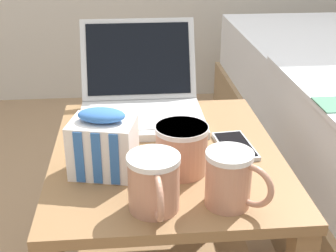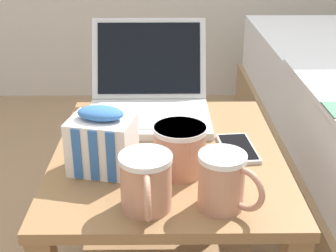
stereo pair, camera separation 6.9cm
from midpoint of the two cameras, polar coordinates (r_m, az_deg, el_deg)
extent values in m
cube|color=olive|center=(1.03, -2.13, -3.61)|extent=(0.50, 0.59, 0.02)
cube|color=olive|center=(1.39, -11.79, -7.38)|extent=(0.04, 0.04, 0.45)
cube|color=olive|center=(1.41, 6.48, -6.64)|extent=(0.04, 0.04, 0.45)
cube|color=#B7BABC|center=(1.17, -4.93, 0.82)|extent=(0.31, 0.22, 0.02)
cube|color=silver|center=(1.18, -4.96, 1.62)|extent=(0.26, 0.12, 0.00)
cube|color=silver|center=(1.11, -4.91, 0.04)|extent=(0.09, 0.05, 0.00)
cube|color=#B7BABC|center=(1.28, -5.19, 8.12)|extent=(0.31, 0.10, 0.20)
cube|color=black|center=(1.28, -5.19, 8.15)|extent=(0.28, 0.08, 0.18)
cube|color=yellow|center=(1.28, -8.43, 5.64)|extent=(0.03, 0.01, 0.03)
cube|color=red|center=(1.29, -4.35, 9.35)|extent=(0.03, 0.02, 0.04)
cube|color=blue|center=(1.29, -5.10, 8.85)|extent=(0.04, 0.01, 0.02)
cube|color=orange|center=(1.28, -1.59, 6.19)|extent=(0.03, 0.02, 0.04)
cylinder|color=tan|center=(0.83, 4.99, -6.45)|extent=(0.08, 0.08, 0.10)
cylinder|color=silver|center=(0.80, 5.12, -3.57)|extent=(0.08, 0.08, 0.01)
cylinder|color=black|center=(0.81, 5.09, -4.14)|extent=(0.07, 0.07, 0.01)
torus|color=tan|center=(0.81, 7.77, -7.29)|extent=(0.07, 0.06, 0.08)
cylinder|color=tan|center=(0.93, -0.47, -2.86)|extent=(0.10, 0.10, 0.10)
cylinder|color=silver|center=(0.91, -0.48, -0.36)|extent=(0.11, 0.11, 0.01)
cylinder|color=black|center=(0.91, -0.47, -0.88)|extent=(0.09, 0.09, 0.01)
torus|color=tan|center=(0.97, 0.72, -1.33)|extent=(0.04, 0.08, 0.08)
cylinder|color=tan|center=(0.82, -4.19, -6.93)|extent=(0.09, 0.09, 0.10)
cylinder|color=silver|center=(0.79, -4.29, -4.06)|extent=(0.09, 0.09, 0.01)
cylinder|color=black|center=(0.80, -4.27, -4.62)|extent=(0.08, 0.08, 0.01)
torus|color=tan|center=(0.77, -3.84, -8.72)|extent=(0.02, 0.08, 0.08)
cube|color=white|center=(0.94, -9.97, -2.57)|extent=(0.14, 0.12, 0.11)
cube|color=#3366B2|center=(0.91, -12.95, -3.82)|extent=(0.02, 0.01, 0.11)
cube|color=#3366B2|center=(0.90, -10.89, -3.99)|extent=(0.02, 0.01, 0.11)
cube|color=#3366B2|center=(0.89, -8.78, -4.16)|extent=(0.02, 0.01, 0.11)
ellipsoid|color=#3366B2|center=(0.91, -10.28, 1.26)|extent=(0.10, 0.08, 0.02)
cube|color=#B7BABC|center=(1.05, 6.27, -2.38)|extent=(0.08, 0.14, 0.01)
cube|color=black|center=(1.05, 6.28, -2.13)|extent=(0.07, 0.13, 0.00)
camera|label=1|loc=(0.03, -92.07, -0.94)|focal=50.00mm
camera|label=2|loc=(0.03, 87.93, 0.94)|focal=50.00mm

